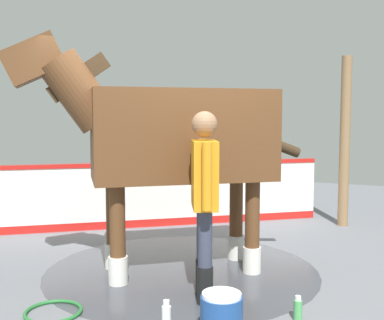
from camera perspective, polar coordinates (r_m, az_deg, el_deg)
The scene contains 10 objects.
ground_plane at distance 5.35m, azimuth 0.63°, elevation -13.55°, with size 16.00×16.00×0.02m, color slate.
wet_patch at distance 5.45m, azimuth -1.23°, elevation -13.07°, with size 3.03×3.03×0.00m, color #42444C.
barrier_wall at distance 7.46m, azimuth -5.03°, elevation -4.45°, with size 3.53×4.45×1.01m.
roof_post_far at distance 7.78m, azimuth 17.86°, elevation 2.08°, with size 0.16×0.16×2.65m, color olive.
horse at distance 5.16m, azimuth -2.44°, elevation 2.71°, with size 2.23×2.68×2.56m.
handler at distance 4.39m, azimuth 1.49°, elevation -3.73°, with size 0.63×0.43×1.76m.
wash_bucket at distance 3.95m, azimuth 3.56°, elevation -17.89°, with size 0.34×0.34×0.33m.
bottle_shampoo at distance 3.95m, azimuth -3.09°, elevation -18.44°, with size 0.07×0.07×0.27m.
bottle_spray at distance 4.27m, azimuth 12.59°, elevation -17.08°, with size 0.07×0.07×0.21m.
hose_coil at distance 4.51m, azimuth -16.31°, elevation -17.06°, with size 0.50×0.50×0.03m, color #267233.
Camera 1 is at (4.65, 2.03, 1.70)m, focal length 44.45 mm.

